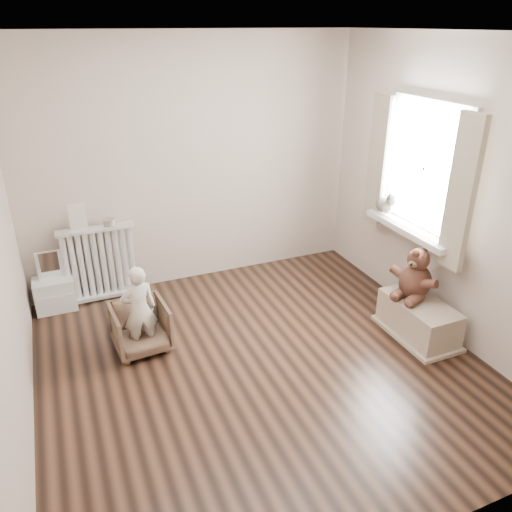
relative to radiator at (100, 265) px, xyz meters
name	(u,v)px	position (x,y,z in m)	size (l,w,h in m)	color
floor	(260,364)	(1.08, -1.68, -0.39)	(3.60, 3.60, 0.01)	black
ceiling	(262,31)	(1.08, -1.68, 2.21)	(3.60, 3.60, 0.01)	white
back_wall	(193,165)	(1.08, 0.12, 0.91)	(3.60, 0.02, 2.60)	beige
front_wall	(420,358)	(1.08, -3.48, 0.91)	(3.60, 0.02, 2.60)	beige
right_wall	(450,193)	(2.88, -1.68, 0.91)	(0.02, 3.60, 2.60)	beige
window	(426,169)	(2.84, -1.38, 1.06)	(0.03, 0.90, 1.10)	white
window_sill	(409,229)	(2.75, -1.38, 0.48)	(0.22, 1.10, 0.06)	silver
curtain_left	(461,195)	(2.73, -1.95, 1.00)	(0.06, 0.26, 1.30)	#B7AB90
curtain_right	(378,162)	(2.73, -0.81, 1.00)	(0.06, 0.26, 1.30)	#B7AB90
radiator	(100,265)	(0.00, 0.00, 0.00)	(0.76, 0.14, 0.80)	silver
paper_doll	(78,217)	(-0.14, 0.00, 0.55)	(0.16, 0.01, 0.27)	beige
tin_a	(109,222)	(0.15, 0.00, 0.45)	(0.11, 0.11, 0.07)	#A59E8C
toy_vanity	(53,284)	(-0.47, -0.03, -0.11)	(0.39, 0.28, 0.61)	silver
armchair	(141,327)	(0.20, -1.06, -0.17)	(0.47, 0.48, 0.44)	brown
child	(139,310)	(0.20, -1.11, 0.04)	(0.30, 0.19, 0.81)	white
toy_bench	(419,316)	(2.60, -1.84, -0.19)	(0.39, 0.74, 0.35)	#B8A78D
teddy_bear	(418,266)	(2.60, -1.72, 0.28)	(0.40, 0.31, 0.49)	#3B1E15
plush_cat	(385,204)	(2.74, -0.99, 0.61)	(0.17, 0.28, 0.24)	#696159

